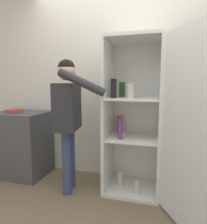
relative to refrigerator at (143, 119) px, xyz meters
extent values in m
plane|color=#7A664C|center=(-0.28, -0.56, -0.89)|extent=(12.00, 12.00, 0.00)
cube|color=silver|center=(-0.28, 0.42, 0.38)|extent=(7.00, 0.06, 2.55)
cube|color=white|center=(-0.12, 0.09, -0.88)|extent=(0.64, 0.57, 0.04)
cube|color=white|center=(-0.12, 0.09, 0.88)|extent=(0.64, 0.57, 0.04)
cube|color=white|center=(-0.12, 0.35, 0.00)|extent=(0.64, 0.03, 1.72)
cube|color=white|center=(-0.42, 0.09, 0.00)|extent=(0.04, 0.57, 1.72)
cube|color=white|center=(0.18, 0.09, 0.00)|extent=(0.04, 0.57, 1.72)
cube|color=white|center=(-0.12, 0.09, -0.25)|extent=(0.57, 0.50, 0.02)
cube|color=white|center=(-0.12, 0.09, 0.22)|extent=(0.57, 0.50, 0.02)
cube|color=white|center=(0.38, -0.47, 0.00)|extent=(0.35, 0.58, 1.72)
cylinder|color=black|center=(-0.34, -0.02, 0.33)|extent=(0.07, 0.07, 0.21)
cylinder|color=#1E5123|center=(-0.28, 0.20, 0.32)|extent=(0.07, 0.07, 0.18)
cylinder|color=#9E4C19|center=(-0.31, 0.22, -0.12)|extent=(0.07, 0.07, 0.23)
cylinder|color=beige|center=(-0.27, 0.09, -0.78)|extent=(0.06, 0.06, 0.16)
cylinder|color=#723884|center=(-0.25, -0.05, -0.12)|extent=(0.05, 0.05, 0.24)
cylinder|color=beige|center=(-0.15, -0.01, 0.31)|extent=(0.09, 0.09, 0.17)
cylinder|color=beige|center=(-0.05, -0.07, -0.78)|extent=(0.05, 0.05, 0.15)
cylinder|color=#384770|center=(-0.86, -0.06, -0.52)|extent=(0.11, 0.11, 0.75)
cylinder|color=#384770|center=(-0.84, -0.23, -0.52)|extent=(0.11, 0.11, 0.75)
cube|color=#2D2D33|center=(-0.85, -0.15, 0.13)|extent=(0.30, 0.45, 0.53)
sphere|color=#DBAD89|center=(-0.85, -0.15, 0.53)|extent=(0.21, 0.21, 0.21)
sphere|color=black|center=(-0.85, -0.15, 0.56)|extent=(0.19, 0.19, 0.19)
cylinder|color=#2D2D33|center=(-0.89, 0.08, 0.10)|extent=(0.08, 0.08, 0.50)
cylinder|color=#2D2D33|center=(-0.59, -0.34, 0.40)|extent=(0.50, 0.16, 0.29)
cube|color=#4C4C51|center=(-1.69, 0.09, -0.45)|extent=(0.71, 0.56, 0.89)
cylinder|color=#B24738|center=(-1.73, 0.03, 0.02)|extent=(0.22, 0.22, 0.05)
camera|label=1|loc=(0.17, -2.23, 0.38)|focal=32.00mm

